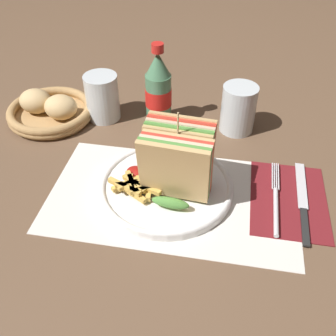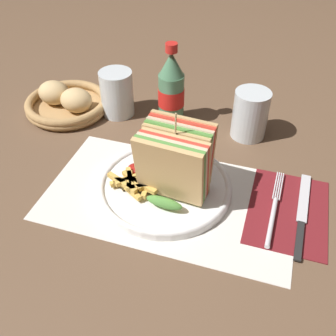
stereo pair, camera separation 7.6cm
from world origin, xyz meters
name	(u,v)px [view 2 (the right image)]	position (x,y,z in m)	size (l,w,h in m)	color
ground_plane	(171,186)	(0.00, 0.00, 0.00)	(4.00, 4.00, 0.00)	brown
placemat	(170,197)	(0.01, -0.03, 0.00)	(0.47, 0.27, 0.00)	silver
plate_main	(165,186)	(-0.01, -0.01, 0.01)	(0.26, 0.26, 0.02)	white
club_sandwich	(175,162)	(0.01, -0.02, 0.08)	(0.13, 0.13, 0.17)	tan
fries_pile	(133,183)	(-0.06, -0.04, 0.03)	(0.11, 0.07, 0.02)	gold
ketchup_blob	(136,170)	(-0.07, 0.00, 0.03)	(0.04, 0.03, 0.01)	maroon
napkin	(288,212)	(0.23, 0.00, 0.00)	(0.14, 0.20, 0.00)	maroon
fork	(273,214)	(0.20, -0.02, 0.01)	(0.02, 0.20, 0.01)	silver
knife	(302,215)	(0.25, -0.01, 0.01)	(0.02, 0.22, 0.00)	black
coke_bottle_near	(171,90)	(-0.07, 0.22, 0.08)	(0.06, 0.06, 0.19)	#4C7F5B
glass_near	(250,114)	(0.12, 0.22, 0.06)	(0.08, 0.08, 0.11)	silver
glass_far	(117,96)	(-0.20, 0.21, 0.05)	(0.08, 0.08, 0.11)	silver
bread_basket	(67,103)	(-0.33, 0.19, 0.02)	(0.20, 0.20, 0.07)	#AD8451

